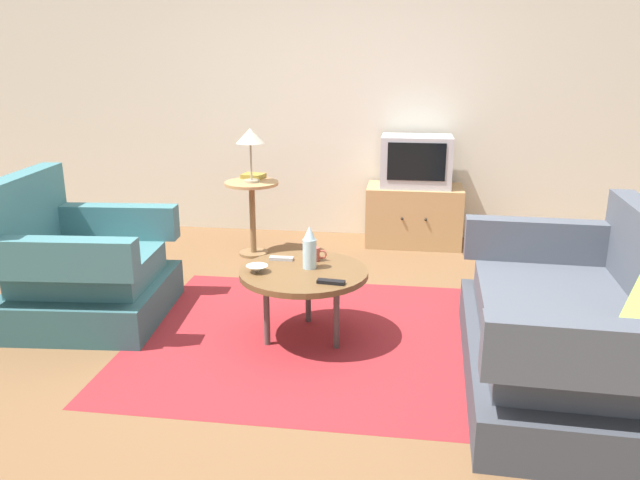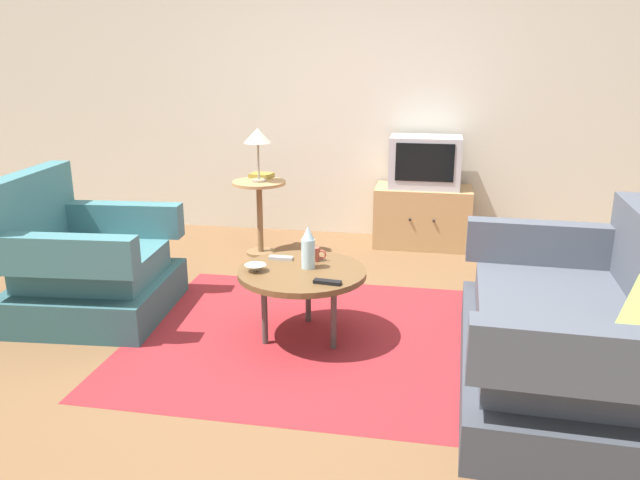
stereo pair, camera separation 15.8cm
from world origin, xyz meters
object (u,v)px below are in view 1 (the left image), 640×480
object	(u,v)px
couch	(578,333)
table_lamp	(250,138)
tv_remote_silver	(281,258)
television	(416,161)
vase	(310,248)
armchair	(80,272)
coffee_table	(304,275)
book	(253,176)
bowl	(257,269)
mug	(315,254)
tv_remote_dark	(331,282)
tv_stand	(414,215)
side_table	(252,203)

from	to	relation	value
couch	table_lamp	size ratio (longest dim) A/B	3.90
tv_remote_silver	television	bearing A→B (deg)	-114.44
vase	table_lamp	bearing A→B (deg)	115.85
armchair	coffee_table	xyz separation A→B (m)	(1.49, -0.11, 0.09)
coffee_table	book	bearing A→B (deg)	112.90
vase	tv_remote_silver	distance (m)	0.26
bowl	book	xyz separation A→B (m)	(-0.46, 1.80, 0.20)
mug	book	size ratio (longest dim) A/B	0.57
mug	tv_remote_dark	bearing A→B (deg)	-68.70
couch	mug	size ratio (longest dim) A/B	14.81
tv_stand	television	distance (m)	0.49
coffee_table	television	bearing A→B (deg)	72.46
book	vase	bearing A→B (deg)	-56.99
couch	book	world-z (taller)	couch
mug	bowl	xyz separation A→B (m)	(-0.30, -0.26, -0.02)
side_table	table_lamp	world-z (taller)	table_lamp
television	vase	distance (m)	2.14
bowl	tv_remote_dark	bearing A→B (deg)	-15.71
armchair	book	xyz separation A→B (m)	(0.76, 1.61, 0.35)
couch	bowl	bearing A→B (deg)	83.26
television	tv_remote_silver	size ratio (longest dim) A/B	4.13
side_table	television	bearing A→B (deg)	21.07
couch	tv_stand	xyz separation A→B (m)	(-0.83, 2.42, -0.02)
couch	vase	xyz separation A→B (m)	(-1.46, 0.39, 0.27)
side_table	mug	xyz separation A→B (m)	(0.74, -1.37, 0.03)
bowl	tv_remote_silver	world-z (taller)	bowl
armchair	tv_remote_silver	distance (m)	1.33
mug	bowl	bearing A→B (deg)	-139.53
vase	mug	bearing A→B (deg)	86.48
coffee_table	tv_remote_dark	xyz separation A→B (m)	(0.19, -0.20, 0.04)
armchair	coffee_table	world-z (taller)	armchair
tv_stand	mug	distance (m)	2.00
couch	side_table	world-z (taller)	couch
coffee_table	side_table	distance (m)	1.71
book	coffee_table	bearing A→B (deg)	-58.31
television	book	bearing A→B (deg)	-165.55
tv_stand	book	world-z (taller)	book
television	table_lamp	xyz separation A→B (m)	(-1.35, -0.54, 0.25)
tv_stand	mug	bearing A→B (deg)	-108.12
side_table	mug	world-z (taller)	side_table
side_table	armchair	bearing A→B (deg)	-118.59
bowl	tv_remote_dark	size ratio (longest dim) A/B	0.80
mug	television	bearing A→B (deg)	71.93
tv_remote_silver	bowl	bearing A→B (deg)	66.98
armchair	couch	size ratio (longest dim) A/B	0.60
coffee_table	tv_remote_dark	distance (m)	0.28
side_table	book	size ratio (longest dim) A/B	3.13
table_lamp	book	xyz separation A→B (m)	(-0.03, 0.18, -0.35)
tv_stand	tv_remote_silver	world-z (taller)	tv_stand
book	armchair	bearing A→B (deg)	-106.55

